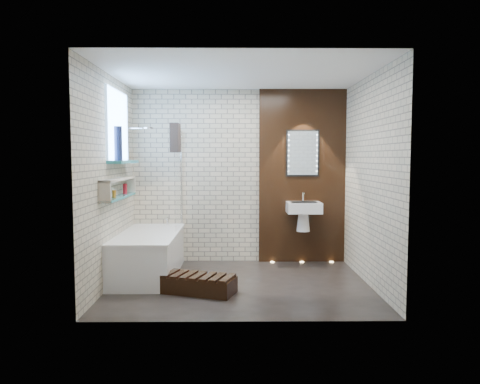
{
  "coord_description": "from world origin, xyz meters",
  "views": [
    {
      "loc": [
        -0.06,
        -5.63,
        1.59
      ],
      "look_at": [
        0.0,
        0.15,
        1.15
      ],
      "focal_mm": 34.3,
      "sensor_mm": 36.0,
      "label": 1
    }
  ],
  "objects_px": {
    "led_mirror": "(303,153)",
    "walnut_step": "(198,285)",
    "washbasin": "(304,212)",
    "bath_screen": "(178,179)",
    "bathtub": "(149,254)"
  },
  "relations": [
    {
      "from": "washbasin",
      "to": "led_mirror",
      "type": "distance_m",
      "value": 0.88
    },
    {
      "from": "led_mirror",
      "to": "walnut_step",
      "type": "distance_m",
      "value": 2.65
    },
    {
      "from": "bathtub",
      "to": "bath_screen",
      "type": "relative_size",
      "value": 1.24
    },
    {
      "from": "washbasin",
      "to": "walnut_step",
      "type": "height_order",
      "value": "washbasin"
    },
    {
      "from": "bath_screen",
      "to": "washbasin",
      "type": "bearing_deg",
      "value": 5.78
    },
    {
      "from": "bathtub",
      "to": "washbasin",
      "type": "height_order",
      "value": "washbasin"
    },
    {
      "from": "bathtub",
      "to": "led_mirror",
      "type": "relative_size",
      "value": 2.49
    },
    {
      "from": "bathtub",
      "to": "bath_screen",
      "type": "height_order",
      "value": "bath_screen"
    },
    {
      "from": "led_mirror",
      "to": "walnut_step",
      "type": "bearing_deg",
      "value": -132.35
    },
    {
      "from": "bath_screen",
      "to": "led_mirror",
      "type": "bearing_deg",
      "value": 10.66
    },
    {
      "from": "washbasin",
      "to": "bath_screen",
      "type": "bearing_deg",
      "value": -174.22
    },
    {
      "from": "walnut_step",
      "to": "bath_screen",
      "type": "bearing_deg",
      "value": 106.85
    },
    {
      "from": "bath_screen",
      "to": "walnut_step",
      "type": "height_order",
      "value": "bath_screen"
    },
    {
      "from": "bathtub",
      "to": "led_mirror",
      "type": "distance_m",
      "value": 2.68
    },
    {
      "from": "bath_screen",
      "to": "washbasin",
      "type": "distance_m",
      "value": 1.89
    }
  ]
}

